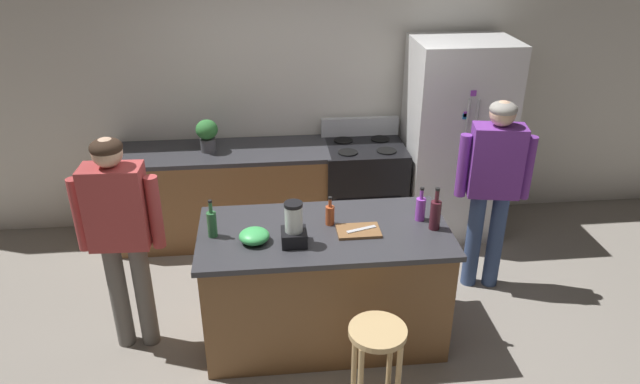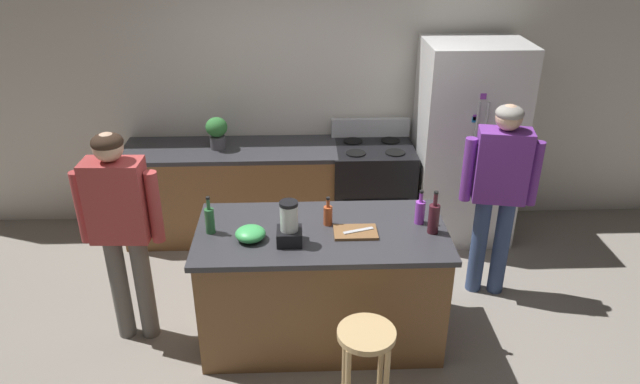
{
  "view_description": "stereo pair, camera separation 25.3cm",
  "coord_description": "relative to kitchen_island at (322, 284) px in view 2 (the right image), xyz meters",
  "views": [
    {
      "loc": [
        -0.39,
        -3.52,
        2.98
      ],
      "look_at": [
        0.0,
        0.3,
        1.07
      ],
      "focal_mm": 32.85,
      "sensor_mm": 36.0,
      "label": 1
    },
    {
      "loc": [
        -0.14,
        -3.54,
        2.98
      ],
      "look_at": [
        0.0,
        0.3,
        1.07
      ],
      "focal_mm": 32.85,
      "sensor_mm": 36.0,
      "label": 2
    }
  ],
  "objects": [
    {
      "name": "bottle_olive_oil",
      "position": [
        -0.77,
        0.0,
        0.56
      ],
      "size": [
        0.07,
        0.07,
        0.28
      ],
      "color": "#2D6638",
      "rests_on": "kitchen_island"
    },
    {
      "name": "blender_appliance",
      "position": [
        -0.22,
        -0.16,
        0.59
      ],
      "size": [
        0.17,
        0.17,
        0.31
      ],
      "color": "black",
      "rests_on": "kitchen_island"
    },
    {
      "name": "person_by_sink_right",
      "position": [
        1.41,
        0.52,
        0.54
      ],
      "size": [
        0.6,
        0.29,
        1.65
      ],
      "color": "#384C7A",
      "rests_on": "ground_plane"
    },
    {
      "name": "refrigerator",
      "position": [
        1.41,
        1.5,
        0.49
      ],
      "size": [
        0.9,
        0.73,
        1.89
      ],
      "color": "silver",
      "rests_on": "ground_plane"
    },
    {
      "name": "mixing_bowl",
      "position": [
        -0.49,
        -0.11,
        0.5
      ],
      "size": [
        0.21,
        0.21,
        0.09
      ],
      "primitive_type": "ellipsoid",
      "color": "#3FB259",
      "rests_on": "kitchen_island"
    },
    {
      "name": "bar_stool",
      "position": [
        0.24,
        -0.78,
        0.05
      ],
      "size": [
        0.36,
        0.36,
        0.66
      ],
      "color": "tan",
      "rests_on": "ground_plane"
    },
    {
      "name": "chef_knife",
      "position": [
        0.25,
        -0.05,
        0.48
      ],
      "size": [
        0.22,
        0.1,
        0.01
      ],
      "primitive_type": "cube",
      "rotation": [
        0.0,
        0.0,
        0.31
      ],
      "color": "#B7BABF",
      "rests_on": "cutting_board"
    },
    {
      "name": "stove_range",
      "position": [
        0.55,
        1.52,
        0.01
      ],
      "size": [
        0.76,
        0.65,
        1.1
      ],
      "color": "black",
      "rests_on": "ground_plane"
    },
    {
      "name": "bottle_wine",
      "position": [
        0.77,
        -0.06,
        0.57
      ],
      "size": [
        0.08,
        0.08,
        0.32
      ],
      "color": "#471923",
      "rests_on": "kitchen_island"
    },
    {
      "name": "ground_plane",
      "position": [
        0.0,
        0.0,
        -0.46
      ],
      "size": [
        14.0,
        14.0,
        0.0
      ],
      "primitive_type": "plane",
      "color": "gray"
    },
    {
      "name": "potted_plant",
      "position": [
        -0.9,
        1.55,
        0.63
      ],
      "size": [
        0.2,
        0.2,
        0.3
      ],
      "color": "#4C4C51",
      "rests_on": "back_counter_run"
    },
    {
      "name": "person_by_island_left",
      "position": [
        -1.4,
        0.05,
        0.53
      ],
      "size": [
        0.59,
        0.24,
        1.64
      ],
      "color": "#66605B",
      "rests_on": "ground_plane"
    },
    {
      "name": "back_counter_run",
      "position": [
        -0.8,
        1.55,
        -0.0
      ],
      "size": [
        2.0,
        0.64,
        0.92
      ],
      "color": "brown",
      "rests_on": "ground_plane"
    },
    {
      "name": "cutting_board",
      "position": [
        0.23,
        -0.05,
        0.47
      ],
      "size": [
        0.3,
        0.2,
        0.02
      ],
      "primitive_type": "cube",
      "color": "brown",
      "rests_on": "kitchen_island"
    },
    {
      "name": "bottle_cooking_sauce",
      "position": [
        0.05,
        0.08,
        0.53
      ],
      "size": [
        0.06,
        0.06,
        0.22
      ],
      "color": "#B24C26",
      "rests_on": "kitchen_island"
    },
    {
      "name": "back_wall",
      "position": [
        0.0,
        1.95,
        0.89
      ],
      "size": [
        8.0,
        0.1,
        2.7
      ],
      "primitive_type": "cube",
      "color": "silver",
      "rests_on": "ground_plane"
    },
    {
      "name": "bottle_soda",
      "position": [
        0.7,
        0.08,
        0.55
      ],
      "size": [
        0.07,
        0.07,
        0.26
      ],
      "color": "purple",
      "rests_on": "kitchen_island"
    },
    {
      "name": "kitchen_island",
      "position": [
        0.0,
        0.0,
        0.0
      ],
      "size": [
        1.76,
        0.88,
        0.92
      ],
      "color": "brown",
      "rests_on": "ground_plane"
    }
  ]
}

